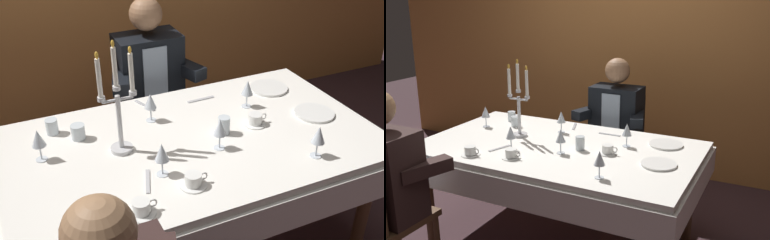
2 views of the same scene
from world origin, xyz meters
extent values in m
cube|color=white|center=(0.00, 0.00, 0.72)|extent=(1.90, 1.10, 0.04)
cube|color=white|center=(0.00, 0.00, 0.61)|extent=(1.94, 1.14, 0.18)
cylinder|color=brown|center=(0.83, -0.43, 0.35)|extent=(0.07, 0.07, 0.70)
cylinder|color=brown|center=(-0.83, 0.43, 0.35)|extent=(0.07, 0.07, 0.70)
cylinder|color=brown|center=(0.83, 0.43, 0.35)|extent=(0.07, 0.07, 0.70)
cylinder|color=silver|center=(-0.36, 0.06, 0.75)|extent=(0.11, 0.11, 0.02)
cylinder|color=silver|center=(-0.36, 0.06, 0.90)|extent=(0.02, 0.02, 0.28)
cylinder|color=silver|center=(-0.36, 0.06, 1.08)|extent=(0.04, 0.04, 0.02)
cylinder|color=white|center=(-0.36, 0.06, 1.18)|extent=(0.02, 0.02, 0.19)
ellipsoid|color=yellow|center=(-0.36, 0.06, 1.29)|extent=(0.02, 0.02, 0.03)
cylinder|color=silver|center=(-0.32, 0.06, 1.02)|extent=(0.07, 0.01, 0.01)
cylinder|color=silver|center=(-0.28, 0.06, 1.04)|extent=(0.04, 0.04, 0.02)
cylinder|color=white|center=(-0.28, 0.06, 1.14)|extent=(0.02, 0.02, 0.19)
ellipsoid|color=yellow|center=(-0.28, 0.06, 1.25)|extent=(0.02, 0.02, 0.03)
cylinder|color=silver|center=(-0.40, 0.06, 1.02)|extent=(0.07, 0.01, 0.01)
cylinder|color=silver|center=(-0.43, 0.06, 1.04)|extent=(0.04, 0.04, 0.02)
cylinder|color=white|center=(-0.43, 0.06, 1.14)|extent=(0.02, 0.02, 0.19)
ellipsoid|color=yellow|center=(-0.43, 0.06, 1.25)|extent=(0.02, 0.02, 0.03)
cylinder|color=white|center=(0.67, 0.33, 0.75)|extent=(0.23, 0.23, 0.01)
cylinder|color=white|center=(0.72, -0.04, 0.75)|extent=(0.22, 0.22, 0.01)
cylinder|color=silver|center=(-0.25, -0.21, 0.74)|extent=(0.06, 0.06, 0.00)
cylinder|color=silver|center=(-0.25, -0.21, 0.78)|extent=(0.01, 0.01, 0.07)
cone|color=silver|center=(-0.25, -0.21, 0.86)|extent=(0.07, 0.07, 0.08)
cylinder|color=maroon|center=(-0.25, -0.21, 0.84)|extent=(0.04, 0.04, 0.03)
cylinder|color=silver|center=(-0.73, 0.14, 0.74)|extent=(0.06, 0.06, 0.00)
cylinder|color=silver|center=(-0.73, 0.14, 0.78)|extent=(0.01, 0.01, 0.07)
cone|color=silver|center=(-0.73, 0.14, 0.86)|extent=(0.07, 0.07, 0.08)
cylinder|color=silver|center=(0.47, -0.38, 0.74)|extent=(0.06, 0.06, 0.00)
cylinder|color=silver|center=(0.47, -0.38, 0.78)|extent=(0.01, 0.01, 0.07)
cone|color=silver|center=(0.47, -0.38, 0.86)|extent=(0.07, 0.07, 0.08)
cylinder|color=silver|center=(0.08, -0.13, 0.74)|extent=(0.06, 0.06, 0.00)
cylinder|color=silver|center=(0.08, -0.13, 0.78)|extent=(0.01, 0.01, 0.07)
cone|color=silver|center=(0.08, -0.13, 0.86)|extent=(0.07, 0.07, 0.08)
cylinder|color=#E0D172|center=(0.08, -0.13, 0.84)|extent=(0.04, 0.04, 0.03)
cylinder|color=silver|center=(-0.13, 0.27, 0.74)|extent=(0.06, 0.06, 0.00)
cylinder|color=silver|center=(-0.13, 0.27, 0.78)|extent=(0.01, 0.01, 0.07)
cone|color=silver|center=(-0.13, 0.27, 0.86)|extent=(0.07, 0.07, 0.08)
cylinder|color=silver|center=(0.43, 0.19, 0.74)|extent=(0.06, 0.06, 0.00)
cylinder|color=silver|center=(0.43, 0.19, 0.78)|extent=(0.01, 0.01, 0.07)
cone|color=silver|center=(0.43, 0.19, 0.86)|extent=(0.07, 0.07, 0.08)
cylinder|color=#E0D172|center=(0.43, 0.19, 0.84)|extent=(0.04, 0.04, 0.03)
cylinder|color=silver|center=(-0.64, 0.36, 0.78)|extent=(0.06, 0.06, 0.08)
cylinder|color=silver|center=(-0.53, 0.25, 0.78)|extent=(0.07, 0.07, 0.08)
cylinder|color=silver|center=(0.17, -0.01, 0.79)|extent=(0.06, 0.06, 0.09)
cylinder|color=white|center=(-0.16, -0.34, 0.74)|extent=(0.12, 0.12, 0.01)
cylinder|color=white|center=(-0.16, -0.34, 0.77)|extent=(0.08, 0.08, 0.05)
torus|color=white|center=(-0.11, -0.34, 0.78)|extent=(0.04, 0.01, 0.04)
cylinder|color=white|center=(-0.42, -0.42, 0.74)|extent=(0.12, 0.12, 0.01)
cylinder|color=white|center=(-0.42, -0.42, 0.77)|extent=(0.08, 0.08, 0.05)
torus|color=white|center=(-0.37, -0.42, 0.78)|extent=(0.04, 0.01, 0.04)
cylinder|color=white|center=(0.37, 0.00, 0.74)|extent=(0.12, 0.12, 0.01)
cylinder|color=white|center=(0.37, 0.00, 0.77)|extent=(0.08, 0.08, 0.05)
torus|color=white|center=(0.42, 0.00, 0.78)|extent=(0.04, 0.01, 0.04)
cube|color=#B7B7BC|center=(0.23, 0.38, 0.74)|extent=(0.17, 0.02, 0.01)
cube|color=#B7B7BC|center=(-0.10, 0.44, 0.74)|extent=(0.07, 0.17, 0.01)
cube|color=#B7B7BC|center=(-0.33, -0.23, 0.74)|extent=(0.07, 0.17, 0.01)
sphere|color=#9A704D|center=(-0.68, -0.88, 1.14)|extent=(0.21, 0.21, 0.21)
cylinder|color=brown|center=(-0.10, 0.70, 0.21)|extent=(0.04, 0.04, 0.42)
cylinder|color=brown|center=(0.26, 0.70, 0.21)|extent=(0.04, 0.04, 0.42)
cylinder|color=brown|center=(-0.10, 1.06, 0.21)|extent=(0.04, 0.04, 0.42)
cylinder|color=brown|center=(0.26, 1.06, 0.21)|extent=(0.04, 0.04, 0.42)
cube|color=brown|center=(0.08, 0.88, 0.44)|extent=(0.42, 0.42, 0.04)
cube|color=brown|center=(0.08, 1.07, 0.68)|extent=(0.38, 0.04, 0.44)
cube|color=black|center=(0.08, 0.88, 0.73)|extent=(0.42, 0.26, 0.54)
cube|color=#8B9BAE|center=(0.08, 0.75, 0.76)|extent=(0.16, 0.01, 0.40)
sphere|color=#986B4B|center=(0.08, 0.88, 1.14)|extent=(0.21, 0.21, 0.21)
cube|color=black|center=(-0.14, 0.78, 0.77)|extent=(0.19, 0.34, 0.08)
cube|color=black|center=(0.30, 0.78, 0.77)|extent=(0.19, 0.34, 0.08)
camera|label=1|loc=(-0.84, -1.82, 2.02)|focal=43.65mm
camera|label=2|loc=(1.39, -2.51, 1.76)|focal=40.98mm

